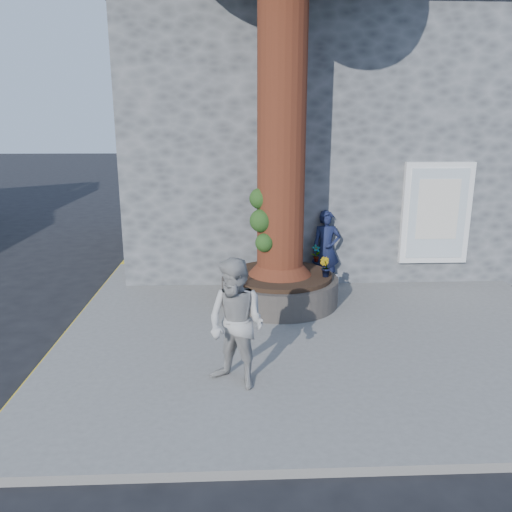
{
  "coord_description": "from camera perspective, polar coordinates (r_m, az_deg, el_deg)",
  "views": [
    {
      "loc": [
        -0.07,
        -7.39,
        3.55
      ],
      "look_at": [
        0.3,
        1.37,
        1.25
      ],
      "focal_mm": 35.0,
      "sensor_mm": 36.0,
      "label": 1
    }
  ],
  "objects": [
    {
      "name": "stone_shop",
      "position": [
        14.82,
        7.75,
        13.06
      ],
      "size": [
        10.3,
        8.3,
        6.3
      ],
      "color": "#4A4D4F",
      "rests_on": "ground"
    },
    {
      "name": "plant_c",
      "position": [
        8.95,
        -2.2,
        -2.66
      ],
      "size": [
        0.2,
        0.2,
        0.32
      ],
      "primitive_type": "imported",
      "rotation": [
        0.0,
        0.0,
        3.25
      ],
      "color": "gray",
      "rests_on": "planter"
    },
    {
      "name": "ground",
      "position": [
        8.2,
        -1.73,
        -10.96
      ],
      "size": [
        120.0,
        120.0,
        0.0
      ],
      "primitive_type": "plane",
      "color": "black",
      "rests_on": "ground"
    },
    {
      "name": "yellow_line",
      "position": [
        9.58,
        -20.56,
        -8.01
      ],
      "size": [
        0.1,
        30.0,
        0.01
      ],
      "primitive_type": "cube",
      "color": "yellow",
      "rests_on": "ground"
    },
    {
      "name": "shopping_bag",
      "position": [
        11.02,
        8.9,
        -2.85
      ],
      "size": [
        0.22,
        0.16,
        0.28
      ],
      "primitive_type": "cube",
      "rotation": [
        0.0,
        0.0,
        -0.19
      ],
      "color": "white",
      "rests_on": "pavement"
    },
    {
      "name": "plant_d",
      "position": [
        10.63,
        3.31,
        0.15
      ],
      "size": [
        0.39,
        0.38,
        0.33
      ],
      "primitive_type": "imported",
      "rotation": [
        0.0,
        0.0,
        5.65
      ],
      "color": "gray",
      "rests_on": "planter"
    },
    {
      "name": "plant_b",
      "position": [
        9.68,
        7.89,
        -1.26
      ],
      "size": [
        0.29,
        0.29,
        0.38
      ],
      "primitive_type": "imported",
      "rotation": [
        0.0,
        0.0,
        2.41
      ],
      "color": "gray",
      "rests_on": "planter"
    },
    {
      "name": "planter",
      "position": [
        9.94,
        2.72,
        -3.72
      ],
      "size": [
        2.3,
        2.3,
        0.6
      ],
      "color": "black",
      "rests_on": "pavement"
    },
    {
      "name": "man",
      "position": [
        10.91,
        8.01,
        0.81
      ],
      "size": [
        0.63,
        0.43,
        1.67
      ],
      "primitive_type": "imported",
      "rotation": [
        0.0,
        0.0,
        -0.05
      ],
      "color": "#161D3D",
      "rests_on": "pavement"
    },
    {
      "name": "woman",
      "position": [
        6.66,
        -2.27,
        -7.79
      ],
      "size": [
        1.09,
        1.05,
        1.77
      ],
      "primitive_type": "imported",
      "rotation": [
        0.0,
        0.0,
        -0.62
      ],
      "color": "#A29F9B",
      "rests_on": "pavement"
    },
    {
      "name": "pavement",
      "position": [
        9.22,
        7.62,
        -7.67
      ],
      "size": [
        9.0,
        8.0,
        0.12
      ],
      "primitive_type": "cube",
      "color": "slate",
      "rests_on": "ground"
    },
    {
      "name": "plant_a",
      "position": [
        10.72,
        6.88,
        0.31
      ],
      "size": [
        0.23,
        0.19,
        0.37
      ],
      "primitive_type": "imported",
      "rotation": [
        0.0,
        0.0,
        0.32
      ],
      "color": "gray",
      "rests_on": "planter"
    }
  ]
}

